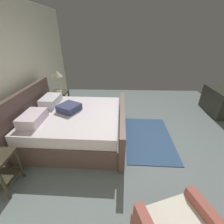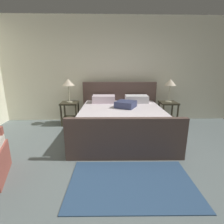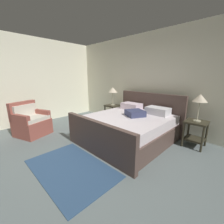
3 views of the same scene
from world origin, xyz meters
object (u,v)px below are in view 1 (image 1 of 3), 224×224
at_px(dresser, 217,101).
at_px(table_lamp_right, 57,74).
at_px(nightstand_right, 61,98).
at_px(bed, 74,124).

bearing_deg(dresser, table_lamp_right, 90.11).
relative_size(table_lamp_right, dresser, 0.59).
bearing_deg(nightstand_right, dresser, -89.89).
xyz_separation_m(bed, dresser, (1.31, -3.83, 0.01)).
distance_m(bed, table_lamp_right, 1.67).
relative_size(bed, dresser, 2.10).
relative_size(bed, nightstand_right, 3.58).
height_order(bed, nightstand_right, bed).
bearing_deg(bed, nightstand_right, 29.21).
xyz_separation_m(bed, table_lamp_right, (1.30, 0.73, 0.75)).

